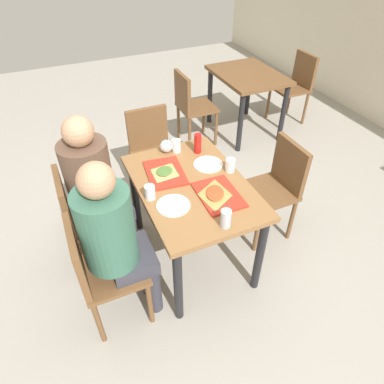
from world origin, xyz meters
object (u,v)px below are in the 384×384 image
(tray_red_far, at_px, (219,195))
(condiment_bottle, at_px, (198,143))
(chair_far_side, at_px, (277,183))
(foil_bundle, at_px, (166,146))
(background_chair_near, at_px, (190,104))
(chair_left_end, at_px, (152,148))
(handbag, at_px, (82,220))
(tray_red_near, at_px, (165,173))
(person_in_red, at_px, (96,183))
(chair_near_left, at_px, (83,215))
(person_in_brown_jacket, at_px, (115,235))
(plastic_cup_c, at_px, (176,146))
(paper_plate_near_edge, at_px, (173,205))
(pizza_slice_b, at_px, (215,194))
(main_table, at_px, (192,196))
(plastic_cup_b, at_px, (150,192))
(pizza_slice_a, at_px, (165,172))
(background_chair_far, at_px, (296,83))
(paper_plate_center, at_px, (208,164))
(plastic_cup_a, at_px, (230,165))
(soda_can, at_px, (226,219))
(chair_near_right, at_px, (99,269))
(background_table, at_px, (247,84))

(tray_red_far, height_order, condiment_bottle, condiment_bottle)
(chair_far_side, distance_m, foil_bundle, 0.94)
(background_chair_near, bearing_deg, foil_bundle, -31.66)
(chair_left_end, bearing_deg, handbag, -68.63)
(chair_far_side, relative_size, tray_red_near, 2.40)
(person_in_red, xyz_separation_m, background_chair_near, (-1.35, 1.31, -0.25))
(tray_red_far, bearing_deg, chair_near_left, -117.80)
(person_in_brown_jacket, bearing_deg, condiment_bottle, 127.06)
(chair_near_left, xyz_separation_m, plastic_cup_c, (-0.16, 0.81, 0.29))
(person_in_red, height_order, paper_plate_near_edge, person_in_red)
(plastic_cup_c, height_order, foil_bundle, same)
(chair_near_left, distance_m, pizza_slice_b, 0.99)
(tray_red_far, relative_size, foil_bundle, 3.60)
(main_table, relative_size, plastic_cup_b, 10.71)
(tray_red_far, bearing_deg, condiment_bottle, 170.22)
(pizza_slice_a, distance_m, pizza_slice_b, 0.43)
(paper_plate_near_edge, relative_size, foil_bundle, 2.20)
(tray_red_far, xyz_separation_m, plastic_cup_c, (-0.62, -0.06, 0.04))
(background_chair_far, bearing_deg, paper_plate_center, -53.38)
(person_in_red, height_order, handbag, person_in_red)
(chair_far_side, height_order, background_chair_far, same)
(pizza_slice_a, bearing_deg, tray_red_near, 144.56)
(tray_red_far, distance_m, paper_plate_near_edge, 0.32)
(pizza_slice_b, height_order, background_chair_near, background_chair_near)
(plastic_cup_a, bearing_deg, soda_can, -31.51)
(chair_left_end, xyz_separation_m, condiment_bottle, (0.57, 0.20, 0.32))
(chair_left_end, height_order, pizza_slice_a, chair_left_end)
(chair_near_right, bearing_deg, background_chair_far, 122.89)
(person_in_red, relative_size, pizza_slice_b, 4.46)
(chair_near_left, xyz_separation_m, plastic_cup_a, (0.24, 1.07, 0.29))
(chair_far_side, relative_size, plastic_cup_a, 8.65)
(condiment_bottle, xyz_separation_m, background_table, (-1.27, 1.23, -0.21))
(tray_red_near, bearing_deg, paper_plate_near_edge, -11.98)
(pizza_slice_a, xyz_separation_m, pizza_slice_b, (0.37, 0.22, 0.00))
(tray_red_far, xyz_separation_m, background_table, (-1.81, 1.32, -0.14))
(plastic_cup_c, height_order, soda_can, soda_can)
(person_in_brown_jacket, xyz_separation_m, soda_can, (0.19, 0.63, 0.05))
(chair_left_end, distance_m, paper_plate_near_edge, 1.13)
(chair_near_right, relative_size, person_in_red, 0.68)
(main_table, distance_m, chair_near_right, 0.81)
(main_table, height_order, paper_plate_center, paper_plate_center)
(tray_red_near, relative_size, plastic_cup_c, 3.60)
(chair_far_side, bearing_deg, handbag, -112.09)
(person_in_red, height_order, condiment_bottle, person_in_red)
(tray_red_far, relative_size, condiment_bottle, 2.25)
(chair_left_end, distance_m, paper_plate_center, 0.82)
(background_chair_far, bearing_deg, plastic_cup_a, -49.30)
(chair_left_end, relative_size, pizza_slice_a, 3.57)
(tray_red_near, bearing_deg, main_table, 34.59)
(soda_can, bearing_deg, plastic_cup_c, 177.61)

